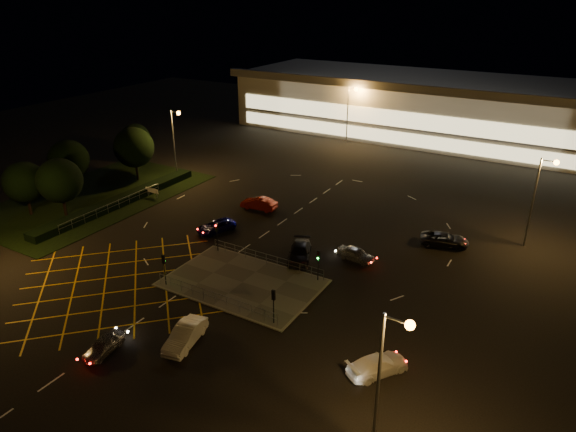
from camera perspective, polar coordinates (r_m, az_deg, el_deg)
The scene contains 26 objects.
ground at distance 51.92m, azimuth -5.61°, elevation -5.87°, with size 180.00×180.00×0.00m, color black.
pedestrian_island at distance 49.47m, azimuth -5.07°, elevation -7.39°, with size 14.00×9.00×0.12m, color #4C4944.
grass_verge at distance 73.91m, azimuth -20.73°, elevation 1.98°, with size 18.00×30.00×0.08m, color black.
hedge at distance 70.10m, azimuth -18.16°, elevation 1.59°, with size 2.00×26.00×1.00m, color black.
supermarket at distance 103.76m, azimuth 15.03°, elevation 11.75°, with size 72.00×26.50×10.50m.
streetlight_se at distance 29.95m, azimuth 10.99°, elevation -16.22°, with size 1.78×0.56×10.03m.
streetlight_nw at distance 76.54m, azimuth -12.40°, elevation 8.86°, with size 1.78×0.56×10.03m.
streetlight_ne at distance 59.34m, azimuth 26.18°, elevation 2.57°, with size 1.78×0.56×10.03m.
streetlight_far_left at distance 93.72m, azimuth 6.91°, elevation 11.93°, with size 1.78×0.56×10.03m.
signal_sw at distance 49.14m, azimuth -13.63°, elevation -5.15°, with size 0.28×0.30×3.15m.
signal_se at distance 42.58m, azimuth -1.61°, elevation -9.29°, with size 0.28×0.30×3.15m.
signal_nw at distance 54.41m, azimuth -7.91°, elevation -1.72°, with size 0.28×0.30×3.15m.
signal_ne at distance 48.56m, azimuth 3.39°, elevation -4.83°, with size 0.28×0.30×3.15m.
tree_a at distance 69.83m, azimuth -27.26°, elevation 3.36°, with size 5.04×5.04×6.86m.
tree_b at distance 75.54m, azimuth -23.19°, elevation 5.76°, with size 5.40×5.40×7.35m.
tree_c at distance 77.29m, azimuth -16.75°, elevation 7.31°, with size 5.76×5.76×7.84m.
tree_d at distance 85.72m, azimuth -16.59°, elevation 8.25°, with size 4.68×4.68×6.37m.
tree_e at distance 67.55m, azimuth -24.04°, elevation 3.61°, with size 5.40×5.40×7.35m.
car_near_silver at distance 42.98m, azimuth -19.81°, elevation -13.38°, with size 1.50×3.72×1.27m, color #A0A2A7.
car_queue_white at distance 42.11m, azimuth -11.34°, elevation -12.86°, with size 1.67×4.78×1.58m, color white.
car_left_blue at distance 59.73m, azimuth -8.00°, elevation -1.15°, with size 2.12×4.59×1.28m, color #0E0D4E.
car_far_dkgrey at distance 53.17m, azimuth 1.33°, elevation -4.05°, with size 2.13×5.24×1.52m, color black.
car_right_silver at distance 53.40m, azimuth 7.55°, elevation -4.23°, with size 1.64×4.07×1.39m, color #A0A2A7.
car_circ_red at distance 65.23m, azimuth -3.24°, elevation 1.40°, with size 1.64×4.70×1.55m, color #9B170B.
car_east_grey at distance 58.48m, azimuth 17.00°, elevation -2.50°, with size 2.37×5.14×1.43m, color black.
car_approach_white at distance 39.30m, azimuth 9.94°, elevation -15.97°, with size 1.95×4.79×1.39m, color white.
Camera 1 is at (27.08, -36.13, 25.62)m, focal length 32.00 mm.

